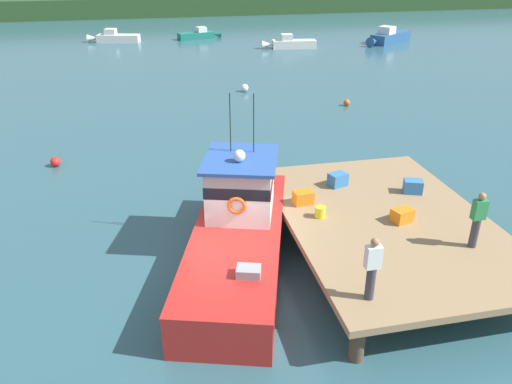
% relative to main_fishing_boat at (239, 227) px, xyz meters
% --- Properties ---
extents(ground_plane, '(200.00, 200.00, 0.00)m').
position_rel_main_fishing_boat_xyz_m(ground_plane, '(-0.36, -0.76, -1.01)').
color(ground_plane, '#2D5660').
extents(dock, '(6.00, 9.00, 1.20)m').
position_rel_main_fishing_boat_xyz_m(dock, '(4.44, -0.76, 0.07)').
color(dock, '#4C3D2D').
rests_on(dock, ground).
extents(main_fishing_boat, '(4.75, 9.91, 4.80)m').
position_rel_main_fishing_boat_xyz_m(main_fishing_boat, '(0.00, 0.00, 0.00)').
color(main_fishing_boat, red).
rests_on(main_fishing_boat, ground).
extents(crate_stack_mid_dock, '(0.70, 0.60, 0.40)m').
position_rel_main_fishing_boat_xyz_m(crate_stack_mid_dock, '(4.76, -1.01, 0.39)').
color(crate_stack_mid_dock, orange).
rests_on(crate_stack_mid_dock, dock).
extents(crate_single_by_cleat, '(0.64, 0.49, 0.42)m').
position_rel_main_fishing_boat_xyz_m(crate_single_by_cleat, '(2.22, 0.74, 0.40)').
color(crate_single_by_cleat, orange).
rests_on(crate_single_by_cleat, dock).
extents(crate_stack_near_edge, '(0.72, 0.62, 0.45)m').
position_rel_main_fishing_boat_xyz_m(crate_stack_near_edge, '(6.02, 0.73, 0.42)').
color(crate_stack_near_edge, '#3370B2').
rests_on(crate_stack_near_edge, dock).
extents(crate_single_far, '(0.71, 0.61, 0.45)m').
position_rel_main_fishing_boat_xyz_m(crate_single_far, '(3.77, 1.77, 0.42)').
color(crate_single_far, '#3370B2').
rests_on(crate_single_far, dock).
extents(bait_bucket, '(0.32, 0.32, 0.34)m').
position_rel_main_fishing_boat_xyz_m(bait_bucket, '(2.46, -0.24, 0.36)').
color(bait_bucket, yellow).
rests_on(bait_bucket, dock).
extents(deckhand_by_the_boat, '(0.36, 0.22, 1.63)m').
position_rel_main_fishing_boat_xyz_m(deckhand_by_the_boat, '(2.30, -4.25, 1.05)').
color(deckhand_by_the_boat, '#383842').
rests_on(deckhand_by_the_boat, dock).
extents(deckhand_further_back, '(0.36, 0.22, 1.63)m').
position_rel_main_fishing_boat_xyz_m(deckhand_further_back, '(6.00, -2.72, 1.05)').
color(deckhand_further_back, '#383842').
rests_on(deckhand_further_back, dock).
extents(moored_boat_outer_mooring, '(4.55, 1.99, 1.14)m').
position_rel_main_fishing_boat_xyz_m(moored_boat_outer_mooring, '(3.29, 40.23, -0.62)').
color(moored_boat_outer_mooring, '#196B5B').
rests_on(moored_boat_outer_mooring, ground).
extents(moored_boat_far_left, '(5.05, 1.72, 1.27)m').
position_rel_main_fishing_boat_xyz_m(moored_boat_far_left, '(10.93, 33.23, -0.57)').
color(moored_boat_far_left, silver).
rests_on(moored_boat_far_left, ground).
extents(moored_boat_off_the_point, '(5.13, 2.15, 1.28)m').
position_rel_main_fishing_boat_xyz_m(moored_boat_off_the_point, '(-4.95, 39.88, -0.57)').
color(moored_boat_off_the_point, silver).
rests_on(moored_boat_off_the_point, ground).
extents(moored_boat_far_right, '(5.85, 4.56, 1.59)m').
position_rel_main_fishing_boat_xyz_m(moored_boat_far_right, '(20.98, 33.97, -0.46)').
color(moored_boat_far_right, '#285184').
rests_on(moored_boat_far_right, ground).
extents(mooring_buoy_inshore, '(0.49, 0.49, 0.49)m').
position_rel_main_fishing_boat_xyz_m(mooring_buoy_inshore, '(3.88, 19.04, -0.76)').
color(mooring_buoy_inshore, silver).
rests_on(mooring_buoy_inshore, ground).
extents(mooring_buoy_outer, '(0.43, 0.43, 0.43)m').
position_rel_main_fishing_boat_xyz_m(mooring_buoy_outer, '(-6.49, 8.60, -0.79)').
color(mooring_buoy_outer, red).
rests_on(mooring_buoy_outer, ground).
extents(mooring_buoy_spare_mooring, '(0.39, 0.39, 0.39)m').
position_rel_main_fishing_boat_xyz_m(mooring_buoy_spare_mooring, '(9.20, 14.61, -0.81)').
color(mooring_buoy_spare_mooring, '#EA5B19').
rests_on(mooring_buoy_spare_mooring, ground).
extents(far_shoreline, '(120.00, 8.00, 2.40)m').
position_rel_main_fishing_boat_xyz_m(far_shoreline, '(-0.36, 61.24, 0.19)').
color(far_shoreline, '#284723').
rests_on(far_shoreline, ground).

